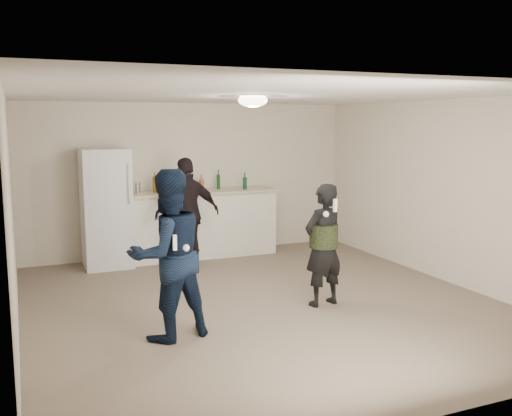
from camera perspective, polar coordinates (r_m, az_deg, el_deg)
name	(u,v)px	position (r m, az deg, el deg)	size (l,w,h in m)	color
floor	(262,303)	(7.05, 0.64, -9.51)	(6.00, 6.00, 0.00)	#6B5B4C
ceiling	(263,95)	(6.71, 0.68, 11.24)	(6.00, 6.00, 0.00)	silver
wall_back	(191,179)	(9.57, -6.55, 2.88)	(6.00, 6.00, 0.00)	beige
wall_front	(432,256)	(4.24, 17.17, -4.58)	(6.00, 6.00, 0.00)	beige
wall_left	(11,217)	(6.21, -23.27, -0.80)	(6.00, 6.00, 0.00)	beige
wall_right	(446,191)	(8.25, 18.45, 1.60)	(6.00, 6.00, 0.00)	beige
counter	(197,225)	(9.36, -5.96, -1.72)	(2.60, 0.56, 1.05)	white
counter_top	(196,192)	(9.28, -6.01, 1.59)	(2.68, 0.64, 0.04)	#C4B398
fridge	(106,208)	(8.92, -14.77, -0.02)	(0.70, 0.70, 1.80)	silver
fridge_handle	(128,184)	(8.55, -12.66, 2.40)	(0.02, 0.02, 0.60)	silver
ceiling_dome	(253,100)	(6.98, -0.33, 10.72)	(0.36, 0.36, 0.16)	white
shaker	(138,188)	(9.10, -11.75, 1.99)	(0.08, 0.08, 0.17)	#B4B3B8
man	(168,255)	(5.81, -8.81, -4.67)	(0.84, 0.66, 1.73)	#102444
woman	(323,245)	(6.86, 6.76, -3.70)	(0.54, 0.35, 1.48)	black
camo_shorts	(324,236)	(6.83, 6.78, -2.78)	(0.34, 0.34, 0.28)	#2A3A1A
spectator	(187,214)	(8.57, -6.87, -0.56)	(0.98, 0.41, 1.68)	black
remote_man	(175,242)	(5.50, -8.14, -3.43)	(0.04, 0.04, 0.15)	white
nunchuk_man	(186,248)	(5.58, -7.01, -3.99)	(0.07, 0.07, 0.07)	white
remote_woman	(335,205)	(6.55, 7.92, 0.26)	(0.04, 0.04, 0.15)	white
nunchuk_woman	(326,214)	(6.54, 7.02, -0.62)	(0.07, 0.07, 0.07)	white
bottle_cluster	(201,184)	(9.27, -5.49, 2.40)	(1.54, 0.32, 0.25)	#B0B6BB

